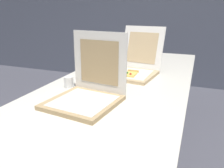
# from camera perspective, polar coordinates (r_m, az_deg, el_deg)

# --- Properties ---
(wall_back) EXTENTS (10.00, 0.10, 2.60)m
(wall_back) POSITION_cam_1_polar(r_m,az_deg,el_deg) (3.85, 15.21, 19.05)
(wall_back) COLOR slate
(wall_back) RESTS_ON ground
(table) EXTENTS (0.87, 2.45, 0.76)m
(table) POSITION_cam_1_polar(r_m,az_deg,el_deg) (1.47, 1.85, -1.70)
(table) COLOR silver
(table) RESTS_ON ground
(pizza_box_front) EXTENTS (0.37, 0.38, 0.35)m
(pizza_box_front) POSITION_cam_1_polar(r_m,az_deg,el_deg) (1.17, -6.45, -2.16)
(pizza_box_front) COLOR tan
(pizza_box_front) RESTS_ON table
(pizza_box_middle) EXTENTS (0.38, 0.47, 0.34)m
(pizza_box_middle) POSITION_cam_1_polar(r_m,az_deg,el_deg) (1.67, 5.50, 4.08)
(pizza_box_middle) COLOR tan
(pizza_box_middle) RESTS_ON table
(cup_white_mid) EXTENTS (0.06, 0.06, 0.07)m
(cup_white_mid) POSITION_cam_1_polar(r_m,az_deg,el_deg) (1.58, -8.16, 2.59)
(cup_white_mid) COLOR white
(cup_white_mid) RESTS_ON table
(cup_white_near_center) EXTENTS (0.06, 0.06, 0.07)m
(cup_white_near_center) POSITION_cam_1_polar(r_m,az_deg,el_deg) (1.41, -10.98, 0.49)
(cup_white_near_center) COLOR white
(cup_white_near_center) RESTS_ON table
(napkin_pile) EXTENTS (0.20, 0.19, 0.01)m
(napkin_pile) POSITION_cam_1_polar(r_m,az_deg,el_deg) (0.75, -4.33, -19.39)
(napkin_pile) COLOR white
(napkin_pile) RESTS_ON table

